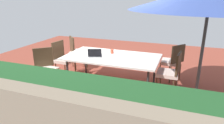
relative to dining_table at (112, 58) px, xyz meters
The scene contains 9 objects.
ground_plane 0.71m from the dining_table, ahead, with size 10.00×10.00×0.02m, color brown.
dining_table is the anchor object (origin of this frame).
chair_west 1.39m from the dining_table, behind, with size 0.49×0.48×0.98m.
chair_east 1.41m from the dining_table, ahead, with size 0.48×0.47×0.98m.
chair_northeast 1.58m from the dining_table, 29.66° to the left, with size 0.59×0.59×0.98m.
chair_southwest 1.59m from the dining_table, 150.28° to the right, with size 0.58×0.58×0.98m.
chair_southeast 1.62m from the dining_table, 29.18° to the right, with size 0.59×0.59×0.98m.
laptop 0.42m from the dining_table, 27.19° to the left, with size 0.38×0.34×0.21m.
cup 0.27m from the dining_table, 69.62° to the right, with size 0.08×0.08×0.10m, color #CC4C33.
Camera 1 is at (-1.57, 4.28, 2.12)m, focal length 31.78 mm.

